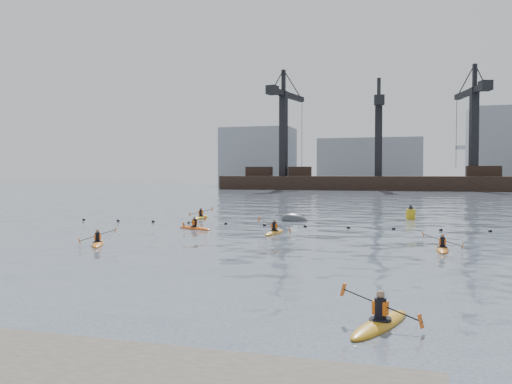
# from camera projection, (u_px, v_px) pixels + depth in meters

# --- Properties ---
(ground) EXTENTS (400.00, 400.00, 0.00)m
(ground) POSITION_uv_depth(u_px,v_px,m) (130.00, 295.00, 16.74)
(ground) COLOR #3B4657
(ground) RESTS_ON ground
(float_line) EXTENTS (33.24, 0.73, 0.24)m
(float_line) POSITION_uv_depth(u_px,v_px,m) (285.00, 226.00, 38.46)
(float_line) COLOR black
(float_line) RESTS_ON ground
(barge_pier) EXTENTS (72.00, 19.30, 29.50)m
(barge_pier) POSITION_uv_depth(u_px,v_px,m) (377.00, 181.00, 122.07)
(barge_pier) COLOR black
(barge_pier) RESTS_ON ground
(skyline) EXTENTS (141.00, 28.00, 22.00)m
(skyline) POSITION_uv_depth(u_px,v_px,m) (396.00, 155.00, 159.68)
(skyline) COLOR gray
(skyline) RESTS_ON ground
(kayaker_0) EXTENTS (1.88, 2.79, 1.02)m
(kayaker_0) POSITION_uv_depth(u_px,v_px,m) (98.00, 243.00, 28.50)
(kayaker_0) COLOR orange
(kayaker_0) RESTS_ON ground
(kayaker_1) EXTENTS (2.07, 3.18, 1.08)m
(kayaker_1) POSITION_uv_depth(u_px,v_px,m) (380.00, 322.00, 13.31)
(kayaker_1) COLOR orange
(kayaker_1) RESTS_ON ground
(kayaker_2) EXTENTS (2.97, 1.87, 0.96)m
(kayaker_2) POSITION_uv_depth(u_px,v_px,m) (195.00, 228.00, 36.45)
(kayaker_2) COLOR #EB5816
(kayaker_2) RESTS_ON ground
(kayaker_3) EXTENTS (2.19, 3.22, 1.16)m
(kayaker_3) POSITION_uv_depth(u_px,v_px,m) (274.00, 232.00, 33.79)
(kayaker_3) COLOR orange
(kayaker_3) RESTS_ON ground
(kayaker_4) EXTENTS (1.95, 2.86, 1.00)m
(kayaker_4) POSITION_uv_depth(u_px,v_px,m) (442.00, 248.00, 26.45)
(kayaker_4) COLOR orange
(kayaker_4) RESTS_ON ground
(kayaker_5) EXTENTS (2.12, 3.15, 1.06)m
(kayaker_5) POSITION_uv_depth(u_px,v_px,m) (201.00, 217.00, 45.27)
(kayaker_5) COLOR gold
(kayaker_5) RESTS_ON ground
(mooring_buoy) EXTENTS (2.65, 1.86, 1.55)m
(mooring_buoy) POSITION_uv_depth(u_px,v_px,m) (295.00, 221.00, 42.68)
(mooring_buoy) COLOR #414447
(mooring_buoy) RESTS_ON ground
(nav_buoy) EXTENTS (0.75, 0.75, 1.37)m
(nav_buoy) POSITION_uv_depth(u_px,v_px,m) (411.00, 214.00, 44.51)
(nav_buoy) COLOR #BC9612
(nav_buoy) RESTS_ON ground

